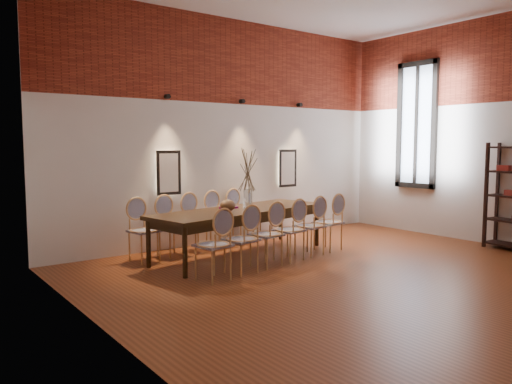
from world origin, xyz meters
TOP-DOWN VIEW (x-y plane):
  - floor at (0.00, 0.00)m, footprint 7.00×7.00m
  - wall_back at (0.00, 3.55)m, footprint 7.00×0.10m
  - wall_left at (-3.55, 0.00)m, footprint 0.10×7.00m
  - brick_band_back at (0.00, 3.48)m, footprint 7.00×0.02m
  - niche_left at (-1.30, 3.45)m, footprint 0.36×0.06m
  - niche_right at (1.30, 3.45)m, footprint 0.36×0.06m
  - spot_fixture_left at (-1.30, 3.42)m, footprint 0.08×0.10m
  - spot_fixture_mid at (0.20, 3.42)m, footprint 0.08×0.10m
  - spot_fixture_right at (1.60, 3.42)m, footprint 0.08×0.10m
  - window_glass at (3.46, 2.00)m, footprint 0.02×0.78m
  - window_frame at (3.44, 2.00)m, footprint 0.08×0.90m
  - window_mullion at (3.44, 2.00)m, footprint 0.06×0.06m
  - dining_table at (-0.59, 2.36)m, footprint 3.21×1.50m
  - chair_near_a at (-1.73, 1.37)m, footprint 0.51×0.51m
  - chair_near_b at (-1.22, 1.46)m, footprint 0.51×0.51m
  - chair_near_c at (-0.71, 1.55)m, footprint 0.51×0.51m
  - chair_near_d at (-0.20, 1.63)m, footprint 0.51×0.51m
  - chair_near_e at (0.30, 1.72)m, footprint 0.51×0.51m
  - chair_near_f at (0.81, 1.81)m, footprint 0.51×0.51m
  - chair_far_a at (-1.99, 2.90)m, footprint 0.51×0.51m
  - chair_far_b at (-1.48, 2.99)m, footprint 0.51×0.51m
  - chair_far_c at (-0.97, 3.08)m, footprint 0.51×0.51m
  - chair_far_d at (-0.46, 3.16)m, footprint 0.51×0.51m
  - chair_far_e at (0.04, 3.25)m, footprint 0.51×0.51m
  - chair_far_f at (0.55, 3.34)m, footprint 0.51×0.51m
  - vase at (-0.43, 2.38)m, footprint 0.14×0.14m
  - dried_branches at (-0.43, 2.38)m, footprint 0.50×0.50m
  - bowl at (-0.90, 2.25)m, footprint 0.24×0.24m
  - book at (-0.71, 2.51)m, footprint 0.29×0.22m

SIDE VIEW (x-z plane):
  - floor at x=0.00m, z-range -0.02..0.00m
  - dining_table at x=-0.59m, z-range 0.00..0.75m
  - chair_near_a at x=-1.73m, z-range 0.00..0.94m
  - chair_near_b at x=-1.22m, z-range 0.00..0.94m
  - chair_near_c at x=-0.71m, z-range 0.00..0.94m
  - chair_near_d at x=-0.20m, z-range 0.00..0.94m
  - chair_near_e at x=0.30m, z-range 0.00..0.94m
  - chair_near_f at x=0.81m, z-range 0.00..0.94m
  - chair_far_a at x=-1.99m, z-range 0.00..0.94m
  - chair_far_b at x=-1.48m, z-range 0.00..0.94m
  - chair_far_c at x=-0.97m, z-range 0.00..0.94m
  - chair_far_d at x=-0.46m, z-range 0.00..0.94m
  - chair_far_e at x=0.04m, z-range 0.00..0.94m
  - chair_far_f at x=0.55m, z-range 0.00..0.94m
  - book at x=-0.71m, z-range 0.75..0.78m
  - bowl at x=-0.90m, z-range 0.75..0.93m
  - vase at x=-0.43m, z-range 0.75..1.05m
  - niche_left at x=-1.30m, z-range 0.97..1.63m
  - niche_right at x=1.30m, z-range 0.97..1.63m
  - dried_branches at x=-0.43m, z-range 1.00..1.70m
  - wall_back at x=0.00m, z-range 0.00..4.00m
  - wall_left at x=-3.55m, z-range 0.00..4.00m
  - window_glass at x=3.46m, z-range 0.96..3.34m
  - window_frame at x=3.44m, z-range 0.90..3.40m
  - window_mullion at x=3.44m, z-range 0.95..3.35m
  - spot_fixture_left at x=-1.30m, z-range 2.51..2.59m
  - spot_fixture_mid at x=0.20m, z-range 2.51..2.59m
  - spot_fixture_right at x=1.60m, z-range 2.51..2.59m
  - brick_band_back at x=0.00m, z-range 2.50..4.00m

